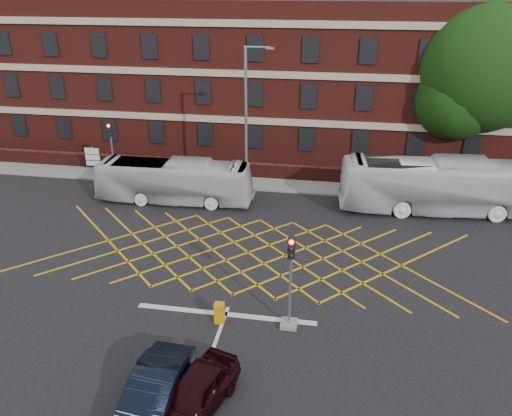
% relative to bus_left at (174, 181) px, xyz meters
% --- Properties ---
extents(ground, '(120.00, 120.00, 0.00)m').
position_rel_bus_left_xyz_m(ground, '(5.99, -7.92, -1.41)').
color(ground, black).
rests_on(ground, ground).
extents(victorian_building, '(51.00, 12.17, 20.40)m').
position_rel_bus_left_xyz_m(victorian_building, '(6.24, 14.08, 6.43)').
color(victorian_building, maroon).
rests_on(victorian_building, ground).
extents(boundary_wall, '(56.00, 0.50, 1.10)m').
position_rel_bus_left_xyz_m(boundary_wall, '(5.99, 5.08, -0.86)').
color(boundary_wall, '#481613').
rests_on(boundary_wall, ground).
extents(far_pavement, '(60.00, 3.00, 0.12)m').
position_rel_bus_left_xyz_m(far_pavement, '(5.99, 4.08, -1.35)').
color(far_pavement, slate).
rests_on(far_pavement, ground).
extents(box_junction_hatching, '(8.22, 8.22, 0.02)m').
position_rel_bus_left_xyz_m(box_junction_hatching, '(5.99, -5.92, -1.40)').
color(box_junction_hatching, '#CC990C').
rests_on(box_junction_hatching, ground).
extents(stop_line, '(8.00, 0.30, 0.02)m').
position_rel_bus_left_xyz_m(stop_line, '(5.99, -11.42, -1.40)').
color(stop_line, silver).
rests_on(stop_line, ground).
extents(bus_left, '(10.19, 2.66, 2.82)m').
position_rel_bus_left_xyz_m(bus_left, '(0.00, 0.00, 0.00)').
color(bus_left, silver).
rests_on(bus_left, ground).
extents(bus_right, '(12.44, 3.73, 3.42)m').
position_rel_bus_left_xyz_m(bus_right, '(16.77, 1.29, 0.30)').
color(bus_right, silver).
rests_on(bus_right, ground).
extents(car_navy, '(1.74, 4.57, 1.49)m').
position_rel_bus_left_xyz_m(car_navy, '(4.80, -17.03, -0.67)').
color(car_navy, black).
rests_on(car_navy, ground).
extents(car_maroon, '(2.81, 4.49, 1.43)m').
position_rel_bus_left_xyz_m(car_maroon, '(6.15, -16.82, -0.70)').
color(car_maroon, black).
rests_on(car_maroon, ground).
extents(deciduous_tree, '(9.13, 9.13, 12.20)m').
position_rel_bus_left_xyz_m(deciduous_tree, '(19.88, 9.30, 5.60)').
color(deciduous_tree, black).
rests_on(deciduous_tree, ground).
extents(traffic_light_near, '(0.70, 0.70, 4.27)m').
position_rel_bus_left_xyz_m(traffic_light_near, '(8.82, -11.75, 0.35)').
color(traffic_light_near, slate).
rests_on(traffic_light_near, ground).
extents(traffic_light_far, '(0.70, 0.70, 4.27)m').
position_rel_bus_left_xyz_m(traffic_light_far, '(-5.42, 2.82, 0.35)').
color(traffic_light_far, slate).
rests_on(traffic_light_far, ground).
extents(street_lamp, '(2.25, 1.00, 9.75)m').
position_rel_bus_left_xyz_m(street_lamp, '(4.57, 1.56, 2.02)').
color(street_lamp, slate).
rests_on(street_lamp, ground).
extents(direction_signs, '(1.10, 0.16, 2.20)m').
position_rel_bus_left_xyz_m(direction_signs, '(-7.41, 3.56, -0.03)').
color(direction_signs, gray).
rests_on(direction_signs, ground).
extents(utility_cabinet, '(0.41, 0.37, 0.95)m').
position_rel_bus_left_xyz_m(utility_cabinet, '(5.86, -11.98, -0.94)').
color(utility_cabinet, '#CE910C').
rests_on(utility_cabinet, ground).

